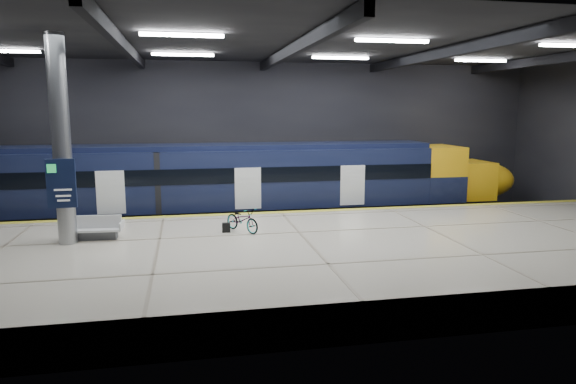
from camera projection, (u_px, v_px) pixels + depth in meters
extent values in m
plane|color=black|center=(293.00, 254.00, 20.04)|extent=(30.00, 30.00, 0.00)
cube|color=black|center=(263.00, 139.00, 27.15)|extent=(30.00, 0.10, 8.00)
cube|color=black|center=(365.00, 180.00, 11.65)|extent=(30.00, 0.10, 8.00)
cube|color=black|center=(294.00, 42.00, 18.76)|extent=(30.00, 16.00, 0.10)
cube|color=black|center=(123.00, 45.00, 17.65)|extent=(0.25, 16.00, 0.40)
cube|color=black|center=(294.00, 49.00, 18.80)|extent=(0.25, 16.00, 0.40)
cube|color=black|center=(445.00, 53.00, 19.95)|extent=(0.25, 16.00, 0.40)
cube|color=white|center=(182.00, 35.00, 16.08)|extent=(2.60, 0.18, 0.10)
cube|color=white|center=(392.00, 41.00, 17.42)|extent=(2.60, 0.18, 0.10)
cube|color=white|center=(572.00, 46.00, 18.76)|extent=(2.60, 0.18, 0.10)
cube|color=white|center=(5.00, 51.00, 20.55)|extent=(2.60, 0.18, 0.10)
cube|color=white|center=(183.00, 55.00, 21.89)|extent=(2.60, 0.18, 0.10)
cube|color=white|center=(340.00, 58.00, 23.23)|extent=(2.60, 0.18, 0.10)
cube|color=white|center=(481.00, 61.00, 24.57)|extent=(2.60, 0.18, 0.10)
cube|color=beige|center=(308.00, 258.00, 17.53)|extent=(30.00, 11.00, 1.10)
cube|color=gold|center=(281.00, 212.00, 22.53)|extent=(30.00, 0.40, 0.01)
cube|color=gray|center=(273.00, 225.00, 24.66)|extent=(30.00, 0.08, 0.16)
cube|color=gray|center=(268.00, 219.00, 26.05)|extent=(30.00, 0.08, 0.16)
cube|color=black|center=(182.00, 216.00, 24.46)|extent=(24.00, 2.58, 0.80)
cube|color=#0F1532|center=(181.00, 179.00, 24.18)|extent=(24.00, 2.80, 2.75)
cube|color=#0F1532|center=(180.00, 147.00, 23.94)|extent=(24.00, 2.30, 0.24)
cube|color=black|center=(181.00, 177.00, 22.77)|extent=(24.00, 0.04, 0.70)
cube|color=white|center=(248.00, 188.00, 23.43)|extent=(1.20, 0.05, 1.90)
cube|color=#F5AE14|center=(436.00, 172.00, 26.66)|extent=(2.00, 2.80, 2.75)
ellipsoid|color=#F5AE14|center=(481.00, 180.00, 27.24)|extent=(3.60, 2.52, 1.90)
cube|color=black|center=(441.00, 169.00, 26.69)|extent=(1.60, 2.38, 0.80)
cube|color=#595B60|center=(95.00, 235.00, 17.88)|extent=(1.51, 0.56, 0.28)
cube|color=silver|center=(95.00, 229.00, 17.84)|extent=(1.90, 0.91, 0.07)
cube|color=silver|center=(94.00, 222.00, 17.80)|extent=(1.86, 0.19, 0.46)
cube|color=silver|center=(66.00, 227.00, 17.71)|extent=(0.11, 0.79, 0.28)
cube|color=silver|center=(122.00, 225.00, 17.94)|extent=(0.11, 0.79, 0.28)
imported|color=#99999E|center=(242.00, 220.00, 18.93)|extent=(1.46, 1.76, 0.90)
cube|color=black|center=(226.00, 228.00, 18.86)|extent=(0.31, 0.20, 0.35)
cylinder|color=#9EA0A5|center=(61.00, 141.00, 16.81)|extent=(0.60, 0.60, 6.90)
cube|color=#0E1634|center=(61.00, 183.00, 16.62)|extent=(0.90, 0.12, 1.60)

